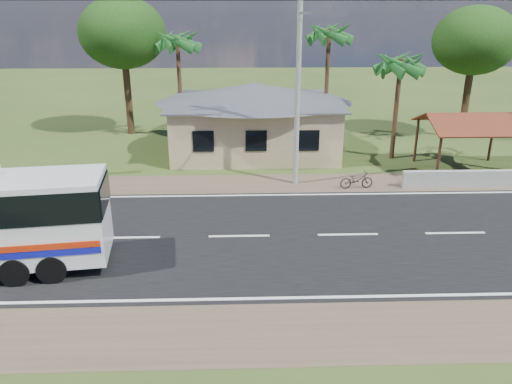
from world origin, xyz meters
TOP-DOWN VIEW (x-y plane):
  - ground at (0.00, 0.00)m, footprint 120.00×120.00m
  - road at (0.00, 0.00)m, footprint 120.00×16.00m
  - house at (1.00, 13.00)m, footprint 12.40×10.00m
  - waiting_shed at (13.00, 8.50)m, footprint 5.20×4.48m
  - concrete_barrier at (12.00, 5.60)m, footprint 7.00×0.30m
  - utility_poles at (2.67, 6.49)m, footprint 32.80×2.22m
  - palm_near at (9.50, 11.00)m, footprint 2.80×2.80m
  - palm_mid at (6.00, 15.50)m, footprint 2.80×2.80m
  - palm_far at (-4.00, 16.00)m, footprint 2.80×2.80m
  - tree_behind_house at (-8.00, 18.00)m, footprint 6.00×6.00m
  - tree_behind_shed at (16.00, 16.00)m, footprint 5.60×5.60m
  - motorcycle at (6.08, 5.61)m, footprint 1.77×0.75m

SIDE VIEW (x-z plane):
  - ground at x=0.00m, z-range 0.00..0.00m
  - road at x=0.00m, z-range -0.01..0.02m
  - concrete_barrier at x=12.00m, z-range 0.00..0.90m
  - motorcycle at x=6.08m, z-range 0.00..0.91m
  - house at x=1.00m, z-range 0.14..5.14m
  - waiting_shed at x=13.00m, z-range 1.05..4.40m
  - palm_near at x=9.50m, z-range 2.36..9.06m
  - utility_poles at x=2.67m, z-range 0.27..11.27m
  - palm_far at x=-4.00m, z-range 2.83..10.53m
  - tree_behind_shed at x=16.00m, z-range 2.17..11.19m
  - tree_behind_house at x=-8.00m, z-range 2.31..11.92m
  - palm_mid at x=6.00m, z-range 3.06..11.26m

